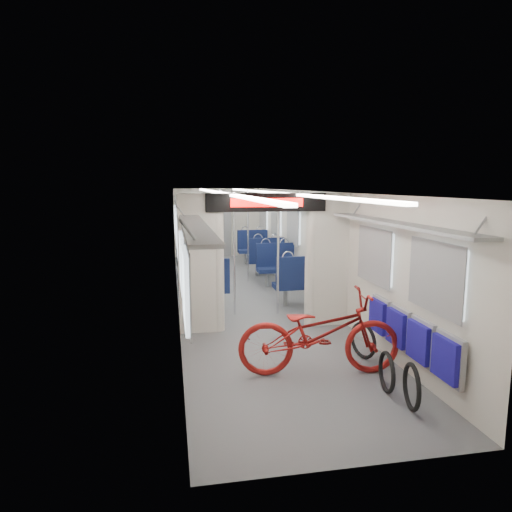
# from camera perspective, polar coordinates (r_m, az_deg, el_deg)

# --- Properties ---
(carriage) EXTENTS (12.00, 12.02, 2.31)m
(carriage) POSITION_cam_1_polar(r_m,az_deg,el_deg) (9.33, -0.99, 3.16)
(carriage) COLOR #515456
(carriage) RESTS_ON ground
(bicycle) EXTENTS (2.17, 0.97, 1.10)m
(bicycle) POSITION_cam_1_polar(r_m,az_deg,el_deg) (6.01, 7.91, -9.50)
(bicycle) COLOR maroon
(bicycle) RESTS_ON ground
(flip_bench) EXTENTS (0.12, 2.13, 0.54)m
(flip_bench) POSITION_cam_1_polar(r_m,az_deg,el_deg) (6.11, 18.57, -9.28)
(flip_bench) COLOR gray
(flip_bench) RESTS_ON carriage
(bike_hoop_a) EXTENTS (0.16, 0.53, 0.53)m
(bike_hoop_a) POSITION_cam_1_polar(r_m,az_deg,el_deg) (5.45, 18.87, -15.44)
(bike_hoop_a) COLOR black
(bike_hoop_a) RESTS_ON ground
(bike_hoop_b) EXTENTS (0.11, 0.50, 0.50)m
(bike_hoop_b) POSITION_cam_1_polar(r_m,az_deg,el_deg) (5.78, 16.01, -13.99)
(bike_hoop_b) COLOR black
(bike_hoop_b) RESTS_ON ground
(bike_hoop_c) EXTENTS (0.20, 0.52, 0.53)m
(bike_hoop_c) POSITION_cam_1_polar(r_m,az_deg,el_deg) (6.73, 13.23, -10.43)
(bike_hoop_c) COLOR black
(bike_hoop_c) RESTS_ON ground
(seat_bay_near_left) EXTENTS (0.95, 2.24, 1.15)m
(seat_bay_near_left) POSITION_cam_1_polar(r_m,az_deg,el_deg) (9.87, -6.84, -2.08)
(seat_bay_near_left) COLOR #0E173E
(seat_bay_near_left) RESTS_ON ground
(seat_bay_near_right) EXTENTS (0.94, 2.22, 1.14)m
(seat_bay_near_right) POSITION_cam_1_polar(r_m,az_deg,el_deg) (10.16, 3.75, -1.73)
(seat_bay_near_right) COLOR #0E173E
(seat_bay_near_right) RESTS_ON ground
(seat_bay_far_left) EXTENTS (0.93, 2.15, 1.12)m
(seat_bay_far_left) POSITION_cam_1_polar(r_m,az_deg,el_deg) (13.32, -7.84, 0.73)
(seat_bay_far_left) COLOR #0E173E
(seat_bay_far_left) RESTS_ON ground
(seat_bay_far_right) EXTENTS (0.95, 2.26, 1.16)m
(seat_bay_far_right) POSITION_cam_1_polar(r_m,az_deg,el_deg) (13.19, 0.38, 0.79)
(seat_bay_far_right) COLOR #0E173E
(seat_bay_far_right) RESTS_ON ground
(stanchion_near_left) EXTENTS (0.04, 0.04, 2.30)m
(stanchion_near_left) POSITION_cam_1_polar(r_m,az_deg,el_deg) (8.48, -2.73, 0.18)
(stanchion_near_left) COLOR silver
(stanchion_near_left) RESTS_ON ground
(stanchion_near_right) EXTENTS (0.04, 0.04, 2.30)m
(stanchion_near_right) POSITION_cam_1_polar(r_m,az_deg,el_deg) (8.53, 2.77, 0.23)
(stanchion_near_right) COLOR silver
(stanchion_near_right) RESTS_ON ground
(stanchion_far_left) EXTENTS (0.05, 0.05, 2.30)m
(stanchion_far_left) POSITION_cam_1_polar(r_m,az_deg,el_deg) (11.41, -4.39, 2.43)
(stanchion_far_left) COLOR silver
(stanchion_far_left) RESTS_ON ground
(stanchion_far_right) EXTENTS (0.04, 0.04, 2.30)m
(stanchion_far_right) POSITION_cam_1_polar(r_m,az_deg,el_deg) (11.41, -1.02, 2.46)
(stanchion_far_right) COLOR silver
(stanchion_far_right) RESTS_ON ground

